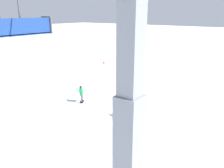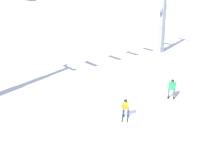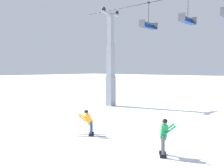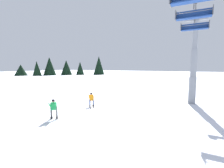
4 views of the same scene
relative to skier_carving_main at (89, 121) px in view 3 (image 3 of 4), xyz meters
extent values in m
plane|color=white|center=(0.27, -0.56, -0.85)|extent=(260.00, 260.00, 0.00)
cube|color=black|center=(0.23, -0.03, -0.85)|extent=(1.34, 1.17, 0.01)
cube|color=black|center=(0.23, -0.03, -0.76)|extent=(0.28, 0.27, 0.16)
cylinder|color=navy|center=(0.23, -0.03, -0.35)|extent=(0.13, 0.13, 0.66)
cube|color=black|center=(0.00, 0.23, -0.85)|extent=(1.34, 1.17, 0.01)
cube|color=black|center=(0.00, 0.23, -0.76)|extent=(0.28, 0.27, 0.16)
cylinder|color=navy|center=(0.00, 0.23, -0.35)|extent=(0.13, 0.13, 0.66)
cube|color=orange|center=(0.01, 0.01, 0.08)|extent=(0.66, 0.65, 0.66)
sphere|color=tan|center=(-0.10, -0.09, 0.48)|extent=(0.22, 0.22, 0.22)
sphere|color=black|center=(-0.10, -0.09, 0.52)|extent=(0.24, 0.24, 0.24)
cylinder|color=orange|center=(-0.11, -0.40, 0.19)|extent=(0.43, 0.39, 0.43)
cylinder|color=gray|center=(-0.11, -0.46, -0.41)|extent=(0.29, 0.41, 1.14)
cylinder|color=black|center=(0.05, -0.38, -0.80)|extent=(0.07, 0.07, 0.01)
cylinder|color=orange|center=(-0.41, -0.05, 0.19)|extent=(0.43, 0.39, 0.43)
cylinder|color=gray|center=(-0.47, -0.05, -0.41)|extent=(0.44, 0.23, 1.14)
cylinder|color=black|center=(-0.37, 0.10, -0.80)|extent=(0.07, 0.07, 0.01)
cube|color=gray|center=(-6.61, 9.46, 0.69)|extent=(0.75, 0.75, 3.09)
cube|color=gray|center=(-6.61, 9.46, 3.78)|extent=(0.63, 0.63, 3.09)
cube|color=gray|center=(-6.61, 9.46, 6.87)|extent=(0.51, 0.51, 3.09)
cube|color=gray|center=(-6.61, 9.46, 8.51)|extent=(0.28, 2.36, 0.18)
cylinder|color=black|center=(-6.61, 10.46, 8.76)|extent=(0.10, 0.44, 0.44)
cylinder|color=black|center=(-6.61, 8.46, 8.76)|extent=(0.10, 0.44, 0.44)
cube|color=black|center=(-2.11, 9.46, 8.82)|extent=(0.20, 0.16, 0.14)
cylinder|color=#4C4F54|center=(-2.11, 9.46, 7.98)|extent=(0.07, 0.07, 1.68)
cube|color=navy|center=(-2.11, 9.46, 6.59)|extent=(0.45, 2.16, 0.06)
cube|color=navy|center=(-2.31, 9.46, 6.87)|extent=(0.06, 2.16, 0.55)
cylinder|color=#4C4F54|center=(-1.81, 9.46, 6.89)|extent=(0.04, 2.05, 0.04)
cube|color=#4C4F54|center=(-2.11, 10.54, 6.87)|extent=(0.57, 0.05, 0.63)
cube|color=#4C4F54|center=(-2.11, 8.38, 6.87)|extent=(0.57, 0.05, 0.63)
cylinder|color=#4C4F54|center=(1.55, 9.46, 7.99)|extent=(0.07, 0.07, 1.65)
cube|color=navy|center=(1.55, 9.46, 6.62)|extent=(0.45, 2.18, 0.06)
cube|color=navy|center=(1.36, 9.46, 6.89)|extent=(0.06, 2.18, 0.55)
cylinder|color=#4C4F54|center=(1.86, 9.46, 6.92)|extent=(0.04, 2.07, 0.04)
cube|color=#4C4F54|center=(1.55, 10.55, 6.89)|extent=(0.57, 0.05, 0.63)
cube|color=#4C4F54|center=(1.55, 8.37, 6.89)|extent=(0.57, 0.05, 0.63)
cube|color=white|center=(4.75, -0.06, -0.85)|extent=(1.37, 0.95, 0.01)
cube|color=black|center=(4.75, -0.06, -0.76)|extent=(0.29, 0.25, 0.16)
cylinder|color=#4C4C51|center=(4.75, -0.06, -0.28)|extent=(0.13, 0.13, 0.79)
cube|color=white|center=(4.99, -0.41, -0.85)|extent=(1.37, 0.95, 0.01)
cube|color=black|center=(4.99, -0.41, -0.76)|extent=(0.29, 0.25, 0.16)
cylinder|color=#4C4C51|center=(4.99, -0.41, -0.28)|extent=(0.13, 0.13, 0.79)
cube|color=green|center=(4.90, -0.22, 0.23)|extent=(0.51, 0.53, 0.62)
sphere|color=#997051|center=(4.93, -0.20, 0.65)|extent=(0.21, 0.21, 0.21)
sphere|color=black|center=(4.93, -0.20, 0.69)|extent=(0.23, 0.23, 0.23)
cylinder|color=green|center=(4.98, 0.11, 0.37)|extent=(0.45, 0.34, 0.42)
cylinder|color=gray|center=(4.98, 0.17, -0.32)|extent=(0.28, 0.31, 1.13)
cylinder|color=black|center=(4.81, 0.11, -0.80)|extent=(0.07, 0.07, 0.01)
cylinder|color=green|center=(5.23, -0.27, 0.37)|extent=(0.45, 0.34, 0.42)
cylinder|color=gray|center=(5.29, -0.29, -0.32)|extent=(0.38, 0.15, 1.13)
cylinder|color=black|center=(5.17, -0.43, -0.80)|extent=(0.07, 0.07, 0.01)
camera|label=1|loc=(-9.45, 13.96, 7.32)|focal=36.23mm
camera|label=2|loc=(-10.27, -10.56, 7.91)|focal=38.79mm
camera|label=3|loc=(10.12, -9.67, 2.94)|focal=39.91mm
camera|label=4|loc=(13.78, 9.92, 3.44)|focal=25.62mm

